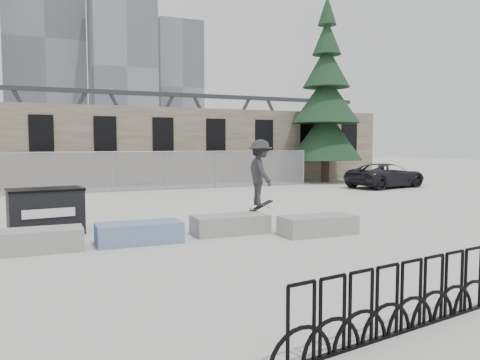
% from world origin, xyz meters
% --- Properties ---
extents(ground, '(120.00, 120.00, 0.00)m').
position_xyz_m(ground, '(0.00, 0.00, 0.00)').
color(ground, '#B9B8B3').
rests_on(ground, ground).
extents(stone_wall, '(36.00, 2.58, 4.50)m').
position_xyz_m(stone_wall, '(0.00, 16.24, 2.26)').
color(stone_wall, '#695E4D').
rests_on(stone_wall, ground).
extents(chainlink_fence, '(22.06, 0.06, 2.02)m').
position_xyz_m(chainlink_fence, '(-0.00, 12.50, 1.04)').
color(chainlink_fence, gray).
rests_on(chainlink_fence, ground).
extents(planter_far_left, '(2.00, 0.90, 0.50)m').
position_xyz_m(planter_far_left, '(-3.38, -0.24, 0.27)').
color(planter_far_left, '#989895').
rests_on(planter_far_left, ground).
extents(planter_center_left, '(2.00, 0.90, 0.50)m').
position_xyz_m(planter_center_left, '(-1.10, -0.24, 0.27)').
color(planter_center_left, '#375CA7').
rests_on(planter_center_left, ground).
extents(planter_center_right, '(2.00, 0.90, 0.50)m').
position_xyz_m(planter_center_right, '(1.36, 0.02, 0.27)').
color(planter_center_right, '#989895').
rests_on(planter_center_right, ground).
extents(planter_offset, '(2.00, 0.90, 0.50)m').
position_xyz_m(planter_offset, '(3.44, -0.98, 0.27)').
color(planter_offset, '#989895').
rests_on(planter_offset, ground).
extents(dumpster, '(1.98, 1.36, 1.22)m').
position_xyz_m(dumpster, '(-3.15, 1.84, 0.62)').
color(dumpster, black).
rests_on(dumpster, ground).
extents(bike_rack, '(4.00, 0.70, 0.90)m').
position_xyz_m(bike_rack, '(0.86, -6.93, 0.44)').
color(bike_rack, black).
rests_on(bike_rack, ground).
extents(spruce_tree, '(4.54, 4.54, 11.50)m').
position_xyz_m(spruce_tree, '(13.20, 13.58, 4.78)').
color(spruce_tree, '#38281E').
rests_on(spruce_tree, ground).
extents(skyline_towers, '(58.00, 28.00, 48.00)m').
position_xyz_m(skyline_towers, '(-1.01, 93.81, 20.79)').
color(skyline_towers, slate).
rests_on(skyline_towers, ground).
extents(truss_bridge, '(70.00, 3.00, 9.80)m').
position_xyz_m(truss_bridge, '(10.00, 55.00, 4.13)').
color(truss_bridge, '#2D3033').
rests_on(truss_bridge, ground).
extents(suv, '(5.15, 3.15, 1.33)m').
position_xyz_m(suv, '(14.21, 9.09, 0.67)').
color(suv, black).
rests_on(suv, ground).
extents(skateboarder, '(0.78, 1.25, 2.06)m').
position_xyz_m(skateboarder, '(2.47, 0.52, 1.57)').
color(skateboarder, '#29292C').
rests_on(skateboarder, ground).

